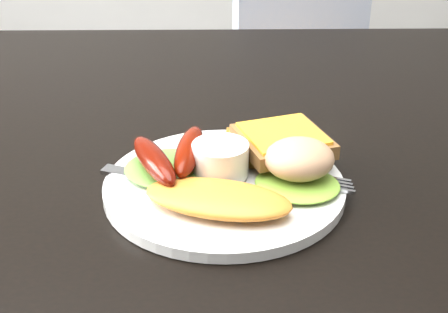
{
  "coord_description": "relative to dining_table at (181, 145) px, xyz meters",
  "views": [
    {
      "loc": [
        0.04,
        -0.64,
        1.05
      ],
      "look_at": [
        0.05,
        -0.13,
        0.78
      ],
      "focal_mm": 50.0,
      "sensor_mm": 36.0,
      "label": 1
    }
  ],
  "objects": [
    {
      "name": "toast_b",
      "position": [
        0.11,
        -0.1,
        0.05
      ],
      "size": [
        0.1,
        0.1,
        0.01
      ],
      "primitive_type": "cube",
      "rotation": [
        0.0,
        0.0,
        0.32
      ],
      "color": "brown",
      "rests_on": "toast_a"
    },
    {
      "name": "plate",
      "position": [
        0.05,
        -0.14,
        0.03
      ],
      "size": [
        0.23,
        0.23,
        0.01
      ],
      "primitive_type": "cylinder",
      "color": "white",
      "rests_on": "dining_table"
    },
    {
      "name": "sausage_a",
      "position": [
        -0.02,
        -0.14,
        0.05
      ],
      "size": [
        0.06,
        0.1,
        0.02
      ],
      "primitive_type": "ellipsoid",
      "rotation": [
        0.0,
        0.0,
        0.42
      ],
      "color": "#611106",
      "rests_on": "lettuce_left"
    },
    {
      "name": "potato_salad",
      "position": [
        0.12,
        -0.14,
        0.06
      ],
      "size": [
        0.08,
        0.08,
        0.03
      ],
      "primitive_type": "ellipsoid",
      "rotation": [
        0.0,
        0.0,
        0.35
      ],
      "color": "beige",
      "rests_on": "lettuce_right"
    },
    {
      "name": "dining_table",
      "position": [
        0.0,
        0.0,
        0.0
      ],
      "size": [
        1.2,
        0.8,
        0.04
      ],
      "primitive_type": "cube",
      "color": "black",
      "rests_on": "ground"
    },
    {
      "name": "fork",
      "position": [
        0.02,
        -0.15,
        0.03
      ],
      "size": [
        0.17,
        0.08,
        0.0
      ],
      "primitive_type": "cube",
      "rotation": [
        0.0,
        0.0,
        -0.37
      ],
      "color": "#ADAFB7",
      "rests_on": "plate"
    },
    {
      "name": "ramekin",
      "position": [
        0.04,
        -0.13,
        0.05
      ],
      "size": [
        0.06,
        0.06,
        0.03
      ],
      "primitive_type": "cylinder",
      "rotation": [
        0.0,
        0.0,
        -0.06
      ],
      "color": "white",
      "rests_on": "plate"
    },
    {
      "name": "omelette",
      "position": [
        0.04,
        -0.19,
        0.04
      ],
      "size": [
        0.14,
        0.09,
        0.02
      ],
      "primitive_type": "ellipsoid",
      "rotation": [
        0.0,
        0.0,
        -0.28
      ],
      "color": "orange",
      "rests_on": "plate"
    },
    {
      "name": "lettuce_right",
      "position": [
        0.11,
        -0.15,
        0.04
      ],
      "size": [
        0.1,
        0.09,
        0.01
      ],
      "primitive_type": "ellipsoid",
      "rotation": [
        0.0,
        0.0,
        -0.36
      ],
      "color": "#5B961A",
      "rests_on": "plate"
    },
    {
      "name": "lettuce_left",
      "position": [
        -0.0,
        -0.12,
        0.04
      ],
      "size": [
        0.09,
        0.09,
        0.01
      ],
      "primitive_type": "ellipsoid",
      "rotation": [
        0.0,
        0.0,
        -0.05
      ],
      "color": "#3A832C",
      "rests_on": "plate"
    },
    {
      "name": "dining_chair",
      "position": [
        0.29,
        0.89,
        -0.28
      ],
      "size": [
        0.55,
        0.55,
        0.05
      ],
      "primitive_type": "cube",
      "rotation": [
        0.0,
        0.0,
        0.4
      ],
      "color": "tan",
      "rests_on": "ground"
    },
    {
      "name": "sausage_b",
      "position": [
        0.01,
        -0.12,
        0.05
      ],
      "size": [
        0.04,
        0.1,
        0.02
      ],
      "primitive_type": "ellipsoid",
      "rotation": [
        0.0,
        0.0,
        -0.12
      ],
      "color": "#6F0403",
      "rests_on": "lettuce_left"
    },
    {
      "name": "person",
      "position": [
        0.06,
        0.65,
        0.0
      ],
      "size": [
        0.6,
        0.47,
        1.46
      ],
      "primitive_type": "imported",
      "rotation": [
        0.0,
        0.0,
        3.39
      ],
      "color": "navy",
      "rests_on": "ground"
    },
    {
      "name": "toast_a",
      "position": [
        0.08,
        -0.08,
        0.04
      ],
      "size": [
        0.07,
        0.07,
        0.01
      ],
      "primitive_type": "cube",
      "rotation": [
        0.0,
        0.0,
        -0.12
      ],
      "color": "brown",
      "rests_on": "plate"
    }
  ]
}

